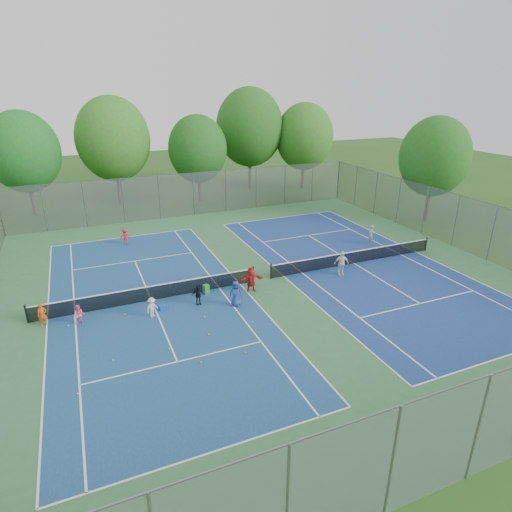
{
  "coord_description": "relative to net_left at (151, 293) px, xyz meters",
  "views": [
    {
      "loc": [
        -10.02,
        -22.54,
        11.63
      ],
      "look_at": [
        0.0,
        1.0,
        1.3
      ],
      "focal_mm": 30.0,
      "sensor_mm": 36.0,
      "label": 1
    }
  ],
  "objects": [
    {
      "name": "student_b",
      "position": [
        -3.86,
        -1.19,
        0.1
      ],
      "size": [
        0.6,
        0.5,
        1.1
      ],
      "primitive_type": "imported",
      "rotation": [
        0.0,
        0.0,
        -0.16
      ],
      "color": "pink",
      "rests_on": "ground"
    },
    {
      "name": "fence_east",
      "position": [
        23.0,
        0.0,
        1.54
      ],
      "size": [
        0.1,
        32.0,
        4.0
      ],
      "primitive_type": "cube",
      "rotation": [
        0.0,
        0.0,
        1.57
      ],
      "color": "gray",
      "rests_on": "ground"
    },
    {
      "name": "tree_nr",
      "position": [
        16.0,
        24.0,
        6.59
      ],
      "size": [
        7.6,
        7.6,
        11.42
      ],
      "color": "#443326",
      "rests_on": "ground"
    },
    {
      "name": "tennis_ball_2",
      "position": [
        -0.11,
        -5.28,
        -0.42
      ],
      "size": [
        0.07,
        0.07,
        0.07
      ],
      "primitive_type": "sphere",
      "color": "#DFEF37",
      "rests_on": "ground"
    },
    {
      "name": "tennis_ball_1",
      "position": [
        4.41,
        -4.62,
        -0.42
      ],
      "size": [
        0.07,
        0.07,
        0.07
      ],
      "primitive_type": "sphere",
      "color": "#B6DF33",
      "rests_on": "ground"
    },
    {
      "name": "ball_crate",
      "position": [
        0.36,
        -1.34,
        -0.31
      ],
      "size": [
        0.38,
        0.38,
        0.28
      ],
      "primitive_type": "cube",
      "rotation": [
        0.0,
        0.0,
        0.15
      ],
      "color": "blue",
      "rests_on": "ground"
    },
    {
      "name": "student_a",
      "position": [
        -5.6,
        -0.6,
        0.18
      ],
      "size": [
        0.51,
        0.38,
        1.26
      ],
      "primitive_type": "imported",
      "rotation": [
        0.0,
        0.0,
        0.19
      ],
      "color": "#D15013",
      "rests_on": "ground"
    },
    {
      "name": "tree_side_e",
      "position": [
        26.0,
        6.0,
        5.29
      ],
      "size": [
        6.0,
        6.0,
        9.2
      ],
      "color": "#443326",
      "rests_on": "ground"
    },
    {
      "name": "teen_court_b",
      "position": [
        12.06,
        -1.24,
        0.37
      ],
      "size": [
        1.02,
        0.59,
        1.64
      ],
      "primitive_type": "imported",
      "rotation": [
        0.0,
        0.0,
        -0.21
      ],
      "color": "white",
      "rests_on": "ground"
    },
    {
      "name": "fence_north",
      "position": [
        7.0,
        16.0,
        1.54
      ],
      "size": [
        32.0,
        0.1,
        4.0
      ],
      "primitive_type": "cube",
      "color": "gray",
      "rests_on": "ground"
    },
    {
      "name": "court_left",
      "position": [
        0.0,
        0.0,
        -0.44
      ],
      "size": [
        10.97,
        23.77,
        0.01
      ],
      "primitive_type": "cube",
      "color": "navy",
      "rests_on": "court_pad"
    },
    {
      "name": "tennis_ball_5",
      "position": [
        -1.61,
        -1.11,
        -0.42
      ],
      "size": [
        0.07,
        0.07,
        0.07
      ],
      "primitive_type": "sphere",
      "color": "#B5C62E",
      "rests_on": "ground"
    },
    {
      "name": "net_left",
      "position": [
        0.0,
        0.0,
        0.0
      ],
      "size": [
        12.87,
        0.1,
        0.91
      ],
      "primitive_type": "cube",
      "color": "black",
      "rests_on": "ground"
    },
    {
      "name": "tree_nc",
      "position": [
        9.0,
        21.0,
        4.94
      ],
      "size": [
        6.0,
        6.0,
        8.85
      ],
      "color": "#443326",
      "rests_on": "ground"
    },
    {
      "name": "tennis_ball_4",
      "position": [
        2.26,
        -3.08,
        -0.42
      ],
      "size": [
        0.07,
        0.07,
        0.07
      ],
      "primitive_type": "sphere",
      "color": "#B3D030",
      "rests_on": "ground"
    },
    {
      "name": "court_right",
      "position": [
        14.0,
        0.0,
        -0.44
      ],
      "size": [
        10.97,
        23.77,
        0.01
      ],
      "primitive_type": "cube",
      "color": "navy",
      "rests_on": "court_pad"
    },
    {
      "name": "court_pad",
      "position": [
        7.0,
        0.0,
        -0.45
      ],
      "size": [
        32.0,
        32.0,
        0.01
      ],
      "primitive_type": "cube",
      "color": "#326A3B",
      "rests_on": "ground"
    },
    {
      "name": "student_c",
      "position": [
        -0.26,
        -1.9,
        0.11
      ],
      "size": [
        0.85,
        0.75,
        1.14
      ],
      "primitive_type": "imported",
      "rotation": [
        0.0,
        0.0,
        0.57
      ],
      "color": "silver",
      "rests_on": "ground"
    },
    {
      "name": "tree_nl",
      "position": [
        1.0,
        23.0,
        6.09
      ],
      "size": [
        7.2,
        7.2,
        10.69
      ],
      "color": "#443326",
      "rests_on": "ground"
    },
    {
      "name": "net_right",
      "position": [
        14.0,
        0.0,
        0.0
      ],
      "size": [
        12.87,
        0.1,
        0.91
      ],
      "primitive_type": "cube",
      "color": "black",
      "rests_on": "ground"
    },
    {
      "name": "ball_hopper",
      "position": [
        3.16,
        -0.44,
        -0.15
      ],
      "size": [
        0.38,
        0.38,
        0.6
      ],
      "primitive_type": "cube",
      "rotation": [
        0.0,
        0.0,
        0.29
      ],
      "color": "green",
      "rests_on": "ground"
    },
    {
      "name": "tennis_ball_3",
      "position": [
        0.97,
        -6.89,
        -0.42
      ],
      "size": [
        0.07,
        0.07,
        0.07
      ],
      "primitive_type": "sphere",
      "color": "#B5D230",
      "rests_on": "ground"
    },
    {
      "name": "student_e",
      "position": [
        4.29,
        -2.49,
        0.29
      ],
      "size": [
        0.86,
        0.71,
        1.5
      ],
      "primitive_type": "imported",
      "rotation": [
        0.0,
        0.0,
        -0.38
      ],
      "color": "navy",
      "rests_on": "ground"
    },
    {
      "name": "student_f",
      "position": [
        5.76,
        -1.18,
        0.33
      ],
      "size": [
        1.5,
        0.61,
        1.58
      ],
      "primitive_type": "imported",
      "rotation": [
        0.0,
        0.0,
        -0.1
      ],
      "color": "red",
      "rests_on": "ground"
    },
    {
      "name": "tree_ne",
      "position": [
        22.0,
        22.0,
        5.51
      ],
      "size": [
        6.6,
        6.6,
        9.77
      ],
      "color": "#443326",
      "rests_on": "ground"
    },
    {
      "name": "tennis_ball_9",
      "position": [
        -4.46,
        -1.2,
        -0.42
      ],
      "size": [
        0.07,
        0.07,
        0.07
      ],
      "primitive_type": "sphere",
      "color": "#ABD030",
      "rests_on": "ground"
    },
    {
      "name": "tree_nw",
      "position": [
        -7.0,
        22.0,
        5.44
      ],
      "size": [
        6.4,
        6.4,
        9.58
      ],
      "color": "#443326",
      "rests_on": "ground"
    },
    {
      "name": "tennis_ball_7",
      "position": [
        -4.2,
        -6.97,
        -0.42
      ],
      "size": [
        0.07,
        0.07,
        0.07
      ],
      "primitive_type": "sphere",
      "color": "#BEDF33",
      "rests_on": "ground"
    },
    {
      "name": "tennis_ball_6",
      "position": [
        1.96,
        -4.84,
        -0.42
      ],
      "size": [
        0.07,
        0.07,
        0.07
      ],
      "primitive_type": "sphere",
      "color": "#E2EF37",
      "rests_on": "ground"
    },
    {
      "name": "instructor",
      "position": [
        17.44,
        2.8,
        0.31
      ],
      "size": [
        0.67,
        0.6,
        1.53
      ],
      "primitive_type": "imported",
      "rotation": [
        0.0,
        0.0,
        3.67
      ],
      "color": "gray",
      "rests_on": "ground"
    },
    {
      "name": "tennis_ball_8",
      "position": [
        3.06,
        -6.97,
        -0.42
      ],
      "size": [
        0.07,
        0.07,
        0.07
      ],
      "primitive_type": "sphere",
      "color": "#B7CC2F",
      "rests_on": "ground"
    },
    {
      "name": "student_d",
      "position": [
        2.37,
        -1.53,
        0.14
      ],
      "size": [
        0.7,
        0.3,
        1.19
      ],
      "primitive_type": "imported",
      "rotation": [
        0.0,
        0.0,
        -0.02
      ],
      "color": "black",
      "rests_on": "ground"
    },
    {
      "name": "fence_south",
      "position": [
        7.0,
        -16.0,
        1.54
      ],
      "size": [
        32.0,
        0.1,
        4.0
      ],
      "primitive_type": "cube",
      "color": "gray",
      "rests_on": "ground"
    },
    {
      "name": "tennis_ball_0",
      "position": [
        -2.65,
        -5.18,
        -0.42
      ],
      "size": [
        0.07,
        0.07,
        0.07
      ],
      "primitive_type": "sphere",
      "color": "#D1E234",
      "rests_on": "ground"
    },
    {
      "name": "child_far_baseline",
      "position": [
        -0.11,
        10.26,
        0.17
      ],
      "size": [
        0.82,
        0.48,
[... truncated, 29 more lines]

